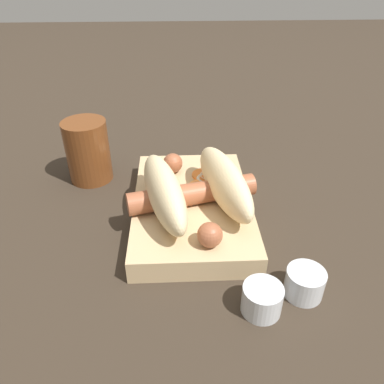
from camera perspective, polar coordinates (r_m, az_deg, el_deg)
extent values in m
plane|color=#33281E|center=(0.52, 0.00, -3.62)|extent=(3.00, 3.00, 0.00)
cube|color=tan|center=(0.51, 0.00, -2.30)|extent=(0.24, 0.16, 0.03)
ellipsoid|color=beige|center=(0.48, 4.98, 1.54)|extent=(0.17, 0.08, 0.06)
ellipsoid|color=beige|center=(0.46, -4.27, 0.02)|extent=(0.17, 0.08, 0.06)
cylinder|color=#9E5638|center=(0.49, -0.50, -0.31)|extent=(0.07, 0.17, 0.03)
sphere|color=#9E5638|center=(0.56, -2.95, 4.42)|extent=(0.03, 0.03, 0.03)
sphere|color=#9E5638|center=(0.42, 2.74, -6.54)|extent=(0.03, 0.03, 0.03)
cylinder|color=#F99E4C|center=(0.54, 2.70, 1.89)|extent=(0.03, 0.03, 0.00)
cylinder|color=#F99E4C|center=(0.53, 0.89, 1.02)|extent=(0.03, 0.03, 0.00)
cylinder|color=orange|center=(0.55, 1.76, 2.63)|extent=(0.05, 0.05, 0.00)
cylinder|color=orange|center=(0.56, 3.26, 3.31)|extent=(0.04, 0.04, 0.00)
torus|color=silver|center=(0.55, 2.68, 2.50)|extent=(0.03, 0.03, 0.00)
torus|color=silver|center=(0.54, 2.20, 2.04)|extent=(0.03, 0.03, 0.00)
torus|color=silver|center=(0.55, 4.92, 2.84)|extent=(0.04, 0.04, 0.01)
cylinder|color=silver|center=(0.40, 10.62, -15.78)|extent=(0.04, 0.04, 0.03)
cylinder|color=gold|center=(0.41, 10.48, -16.62)|extent=(0.03, 0.03, 0.01)
cylinder|color=silver|center=(0.43, 16.77, -13.14)|extent=(0.04, 0.04, 0.03)
cylinder|color=gold|center=(0.43, 16.57, -13.99)|extent=(0.03, 0.03, 0.01)
cylinder|color=brown|center=(0.60, -15.58, 6.03)|extent=(0.07, 0.07, 0.10)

